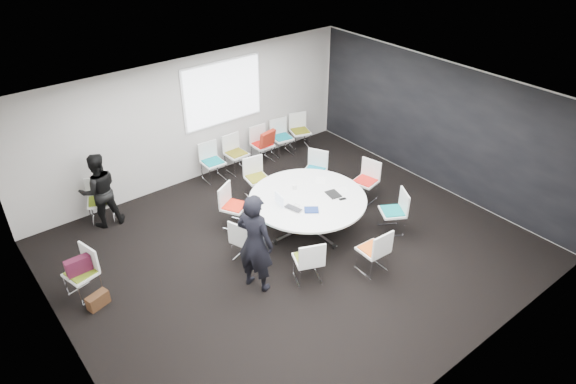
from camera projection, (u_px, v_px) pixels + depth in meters
room_shell at (298, 184)px, 8.88m from camera, size 8.08×7.08×2.88m
conference_table at (308, 206)px, 9.85m from camera, size 2.25×2.25×0.73m
projection_screen at (223, 93)px, 11.31m from camera, size 1.90×0.03×1.35m
chair_ring_a at (365, 188)px, 10.91m from camera, size 0.54×0.55×0.88m
chair_ring_b at (314, 178)px, 11.28m from camera, size 0.61×0.62×0.88m
chair_ring_c at (257, 185)px, 11.01m from camera, size 0.53×0.52×0.88m
chair_ring_d at (235, 214)px, 10.10m from camera, size 0.62×0.61×0.88m
chair_ring_e at (247, 247)px, 9.19m from camera, size 0.58×0.58×0.88m
chair_ring_f at (308, 267)px, 8.72m from camera, size 0.60×0.59×0.88m
chair_ring_g at (373, 258)px, 8.94m from camera, size 0.48×0.47×0.88m
chair_ring_h at (392, 219)px, 9.94m from camera, size 0.62×0.62×0.88m
chair_back_a at (213, 169)px, 11.62m from camera, size 0.48×0.46×0.88m
chair_back_b at (236, 160)px, 11.97m from camera, size 0.48×0.47×0.88m
chair_back_c at (262, 151)px, 12.37m from camera, size 0.47×0.45×0.88m
chair_back_d at (282, 144)px, 12.69m from camera, size 0.53×0.52×0.88m
chair_back_e at (300, 138)px, 13.00m from camera, size 0.58×0.57×0.88m
chair_spare_left at (84, 281)px, 8.43m from camera, size 0.54×0.55×0.88m
chair_person_back at (101, 208)px, 10.27m from camera, size 0.59×0.58×0.88m
person_main at (255, 243)px, 8.27m from camera, size 0.65×0.77×1.81m
person_back at (99, 190)px, 9.89m from camera, size 0.83×0.69×1.54m
laptop at (295, 207)px, 9.45m from camera, size 0.29×0.38×0.03m
laptop_lid at (279, 199)px, 9.46m from camera, size 0.05×0.30×0.22m
notebook_black at (333, 194)px, 9.84m from camera, size 0.28×0.34×0.02m
tablet_folio at (311, 210)px, 9.37m from camera, size 0.33×0.32×0.03m
papers_right at (321, 180)px, 10.29m from camera, size 0.36×0.36×0.00m
papers_front at (340, 190)px, 9.97m from camera, size 0.36×0.32×0.00m
cup at (294, 187)px, 10.00m from camera, size 0.08×0.08×0.09m
phone at (343, 199)px, 9.70m from camera, size 0.15×0.11×0.01m
maroon_bag at (78, 266)px, 8.24m from camera, size 0.40×0.15×0.28m
brown_bag at (98, 300)px, 8.27m from camera, size 0.39×0.25×0.24m
red_jacket at (268, 138)px, 11.99m from camera, size 0.46×0.24×0.36m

